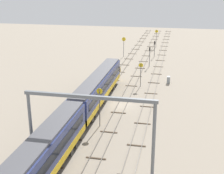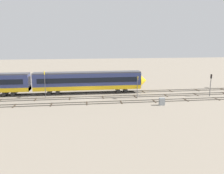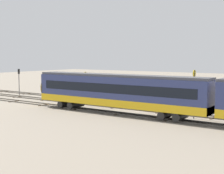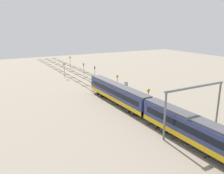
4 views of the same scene
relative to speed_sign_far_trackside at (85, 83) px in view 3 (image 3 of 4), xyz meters
The scene contains 8 objects.
ground_plane 11.09m from the speed_sign_far_trackside, behind, with size 197.06×197.06×0.00m, color gray.
track_near_foreground 11.19m from the speed_sign_far_trackside, 166.98° to the right, with size 181.06×2.40×0.16m.
track_second_near 11.07m from the speed_sign_far_trackside, behind, with size 181.06×2.40×0.16m.
track_with_train 12.45m from the speed_sign_far_trackside, 150.34° to the left, with size 181.06×2.40×0.16m.
speed_sign_far_trackside is the anchor object (origin of this frame).
speed_sign_distant_end 19.46m from the speed_sign_far_trackside, 169.67° to the left, with size 0.14×0.83×5.66m.
signal_light_trackside_approach 16.06m from the speed_sign_far_trackside, ahead, with size 0.31×0.32×4.84m.
relay_cabinet 6.80m from the speed_sign_far_trackside, 56.95° to the right, with size 1.04×0.62×1.40m.
Camera 3 is at (-22.84, 38.56, 7.28)m, focal length 53.57 mm.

